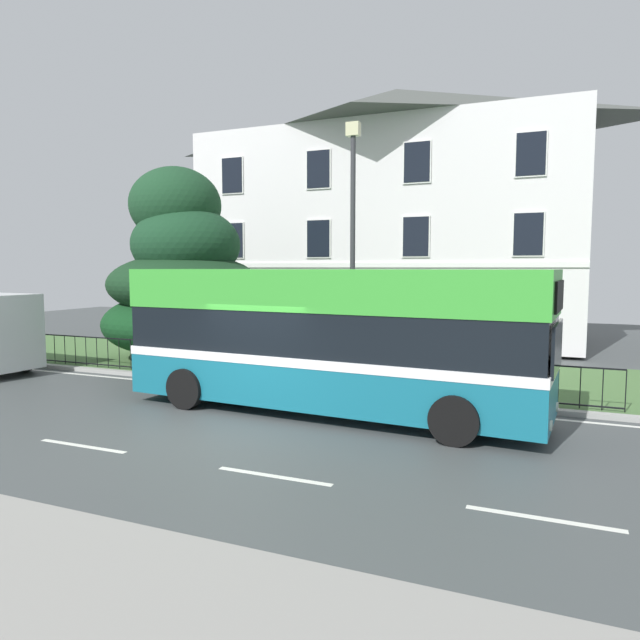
% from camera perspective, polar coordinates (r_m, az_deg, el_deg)
% --- Properties ---
extents(ground_plane, '(60.00, 56.00, 0.18)m').
position_cam_1_polar(ground_plane, '(12.96, -6.22, -9.66)').
color(ground_plane, '#424747').
extents(georgian_townhouse, '(16.80, 8.87, 11.42)m').
position_cam_1_polar(georgian_townhouse, '(27.61, 7.46, 10.49)').
color(georgian_townhouse, silver).
rests_on(georgian_townhouse, ground_plane).
extents(iron_verge_railing, '(17.46, 0.04, 0.97)m').
position_cam_1_polar(iron_verge_railing, '(16.07, -4.60, -4.42)').
color(iron_verge_railing, black).
rests_on(iron_verge_railing, ground_plane).
extents(evergreen_tree, '(5.52, 5.27, 6.70)m').
position_cam_1_polar(evergreen_tree, '(20.72, -13.69, 4.18)').
color(evergreen_tree, '#423328').
rests_on(evergreen_tree, ground_plane).
extents(single_decker_bus, '(9.76, 3.05, 3.28)m').
position_cam_1_polar(single_decker_bus, '(12.98, 0.88, -1.81)').
color(single_decker_bus, '#14667D').
rests_on(single_decker_bus, ground_plane).
extents(street_lamp_post, '(0.36, 0.24, 7.08)m').
position_cam_1_polar(street_lamp_post, '(15.81, 3.28, 8.29)').
color(street_lamp_post, '#333338').
rests_on(street_lamp_post, ground_plane).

